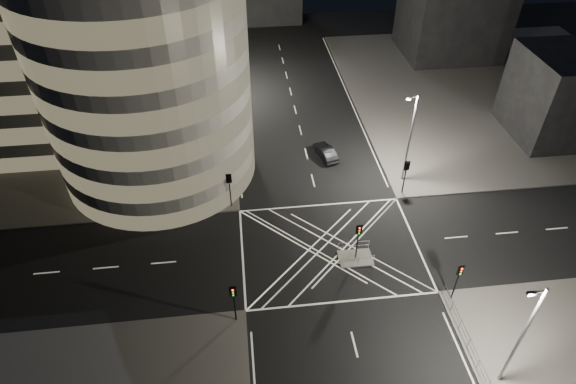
{
  "coord_description": "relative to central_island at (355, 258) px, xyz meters",
  "views": [
    {
      "loc": [
        -7.37,
        -29.71,
        32.18
      ],
      "look_at": [
        -3.31,
        4.86,
        3.0
      ],
      "focal_mm": 30.0,
      "sensor_mm": 36.0,
      "label": 1
    }
  ],
  "objects": [
    {
      "name": "sidewalk_far_right",
      "position": [
        27.0,
        28.5,
        0.0
      ],
      "size": [
        42.0,
        42.0,
        0.15
      ],
      "primitive_type": "cube",
      "color": "#5A5855",
      "rests_on": "ground"
    },
    {
      "name": "street_lamp_right_far",
      "position": [
        7.44,
        10.5,
        5.47
      ],
      "size": [
        1.25,
        0.25,
        10.0
      ],
      "color": "slate",
      "rests_on": "sidewalk_far_right"
    },
    {
      "name": "traffic_signal_nl",
      "position": [
        -10.8,
        -5.3,
        2.84
      ],
      "size": [
        0.55,
        0.22,
        4.0
      ],
      "color": "black",
      "rests_on": "sidewalk_near_left"
    },
    {
      "name": "traffic_signal_island",
      "position": [
        0.0,
        0.0,
        2.84
      ],
      "size": [
        0.55,
        0.22,
        4.0
      ],
      "color": "black",
      "rests_on": "central_island"
    },
    {
      "name": "tree_a",
      "position": [
        -12.5,
        10.5,
        4.27
      ],
      "size": [
        4.77,
        4.77,
        6.94
      ],
      "color": "black",
      "rests_on": "sidewalk_far_left"
    },
    {
      "name": "sidewalk_far_left",
      "position": [
        -31.0,
        28.5,
        0.0
      ],
      "size": [
        42.0,
        42.0,
        0.15
      ],
      "primitive_type": "cube",
      "color": "#5A5855",
      "rests_on": "ground"
    },
    {
      "name": "street_lamp_right_near",
      "position": [
        7.44,
        -12.5,
        5.47
      ],
      "size": [
        1.25,
        0.25,
        10.0
      ],
      "color": "slate",
      "rests_on": "sidewalk_near_right"
    },
    {
      "name": "traffic_signal_nr",
      "position": [
        6.8,
        -5.3,
        2.84
      ],
      "size": [
        0.55,
        0.22,
        4.0
      ],
      "color": "black",
      "rests_on": "sidewalk_near_right"
    },
    {
      "name": "railing_island_south",
      "position": [
        0.0,
        -0.9,
        0.62
      ],
      "size": [
        2.8,
        0.06,
        1.1
      ],
      "primitive_type": "cube",
      "color": "slate",
      "rests_on": "central_island"
    },
    {
      "name": "traffic_signal_fl",
      "position": [
        -10.8,
        8.3,
        2.84
      ],
      "size": [
        0.55,
        0.22,
        4.0
      ],
      "color": "black",
      "rests_on": "sidewalk_far_left"
    },
    {
      "name": "tree_e",
      "position": [
        -12.5,
        34.5,
        4.32
      ],
      "size": [
        4.4,
        4.4,
        6.78
      ],
      "color": "black",
      "rests_on": "sidewalk_far_left"
    },
    {
      "name": "railing_near_right",
      "position": [
        6.3,
        -10.65,
        0.62
      ],
      "size": [
        0.06,
        11.7,
        1.1
      ],
      "primitive_type": "cube",
      "color": "slate",
      "rests_on": "sidewalk_near_right"
    },
    {
      "name": "building_right_far",
      "position": [
        24.0,
        41.5,
        7.58
      ],
      "size": [
        14.0,
        12.0,
        15.0
      ],
      "primitive_type": "cube",
      "color": "black",
      "rests_on": "sidewalk_far_right"
    },
    {
      "name": "office_tower_curved",
      "position": [
        -22.74,
        20.24,
        12.58
      ],
      "size": [
        30.0,
        29.0,
        27.2
      ],
      "color": "#999690",
      "rests_on": "sidewalk_far_left"
    },
    {
      "name": "building_right_near",
      "position": [
        28.0,
        17.5,
        5.08
      ],
      "size": [
        10.0,
        10.0,
        10.0
      ],
      "primitive_type": "cube",
      "color": "black",
      "rests_on": "sidewalk_far_right"
    },
    {
      "name": "tree_d",
      "position": [
        -12.5,
        28.5,
        4.84
      ],
      "size": [
        4.39,
        4.39,
        7.3
      ],
      "color": "black",
      "rests_on": "sidewalk_far_left"
    },
    {
      "name": "ground",
      "position": [
        -2.0,
        1.5,
        -0.07
      ],
      "size": [
        120.0,
        120.0,
        0.0
      ],
      "primitive_type": "plane",
      "color": "black",
      "rests_on": "ground"
    },
    {
      "name": "tree_b",
      "position": [
        -12.5,
        16.5,
        5.05
      ],
      "size": [
        4.39,
        4.39,
        7.51
      ],
      "color": "black",
      "rests_on": "sidewalk_far_left"
    },
    {
      "name": "tree_c",
      "position": [
        -12.5,
        22.5,
        4.57
      ],
      "size": [
        4.02,
        4.02,
        6.82
      ],
      "color": "black",
      "rests_on": "sidewalk_far_left"
    },
    {
      "name": "sedan",
      "position": [
        0.07,
        15.6,
        0.62
      ],
      "size": [
        2.45,
        4.44,
        1.39
      ],
      "primitive_type": "imported",
      "rotation": [
        0.0,
        0.0,
        3.39
      ],
      "color": "black",
      "rests_on": "ground"
    },
    {
      "name": "railing_island_north",
      "position": [
        0.0,
        0.9,
        0.62
      ],
      "size": [
        2.8,
        0.06,
        1.1
      ],
      "primitive_type": "cube",
      "color": "slate",
      "rests_on": "central_island"
    },
    {
      "name": "central_island",
      "position": [
        0.0,
        0.0,
        0.0
      ],
      "size": [
        3.0,
        2.0,
        0.15
      ],
      "primitive_type": "cube",
      "color": "slate",
      "rests_on": "ground"
    },
    {
      "name": "traffic_signal_fr",
      "position": [
        6.8,
        8.3,
        2.84
      ],
      "size": [
        0.55,
        0.22,
        4.0
      ],
      "color": "black",
      "rests_on": "sidewalk_far_right"
    },
    {
      "name": "street_lamp_left_far",
      "position": [
        -11.44,
        31.5,
        5.47
      ],
      "size": [
        1.25,
        0.25,
        10.0
      ],
      "color": "slate",
      "rests_on": "sidewalk_far_left"
    },
    {
      "name": "street_lamp_left_near",
      "position": [
        -11.44,
        13.5,
        5.47
      ],
      "size": [
        1.25,
        0.25,
        10.0
      ],
      "color": "slate",
      "rests_on": "sidewalk_far_left"
    }
  ]
}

